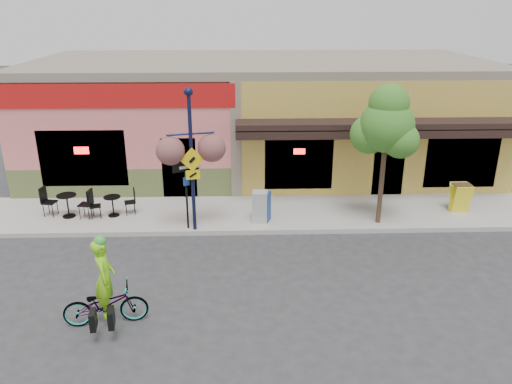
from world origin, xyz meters
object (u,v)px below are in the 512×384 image
at_px(lamp_post, 192,162).
at_px(one_way_sign, 187,196).
at_px(building, 260,114).
at_px(newspaper_box_grey, 260,207).
at_px(bicycle, 106,304).
at_px(cyclist_rider, 106,288).
at_px(newspaper_box_blue, 263,206).
at_px(street_tree, 384,155).

xyz_separation_m(lamp_post, one_way_sign, (-0.21, 0.09, -1.11)).
bearing_deg(building, newspaper_box_grey, -92.30).
distance_m(bicycle, one_way_sign, 4.86).
bearing_deg(lamp_post, bicycle, -122.00).
bearing_deg(one_way_sign, cyclist_rider, -129.96).
distance_m(lamp_post, newspaper_box_blue, 2.75).
relative_size(bicycle, cyclist_rider, 1.01).
height_order(one_way_sign, newspaper_box_blue, one_way_sign).
distance_m(building, newspaper_box_blue, 6.47).
distance_m(building, one_way_sign, 7.27).
height_order(newspaper_box_blue, street_tree, street_tree).
bearing_deg(newspaper_box_grey, one_way_sign, -162.89).
height_order(newspaper_box_grey, street_tree, street_tree).
relative_size(one_way_sign, street_tree, 0.48).
relative_size(building, bicycle, 10.02).
distance_m(bicycle, cyclist_rider, 0.42).
bearing_deg(building, bicycle, -108.58).
bearing_deg(street_tree, newspaper_box_grey, 177.40).
bearing_deg(lamp_post, one_way_sign, 143.70).
bearing_deg(newspaper_box_grey, lamp_post, -159.30).
xyz_separation_m(building, bicycle, (-3.82, -11.37, -1.77)).
bearing_deg(one_way_sign, newspaper_box_grey, -13.36).
height_order(lamp_post, street_tree, street_tree).
height_order(building, newspaper_box_blue, building).
xyz_separation_m(building, one_way_sign, (-2.48, -6.76, -1.04)).
height_order(lamp_post, newspaper_box_grey, lamp_post).
distance_m(building, newspaper_box_grey, 6.53).
bearing_deg(cyclist_rider, lamp_post, -27.15).
bearing_deg(one_way_sign, lamp_post, -47.58).
height_order(building, bicycle, building).
xyz_separation_m(bicycle, one_way_sign, (1.35, 4.61, 0.73)).
height_order(bicycle, one_way_sign, one_way_sign).
distance_m(bicycle, lamp_post, 5.12).
bearing_deg(bicycle, one_way_sign, -24.97).
relative_size(building, street_tree, 4.14).
distance_m(cyclist_rider, newspaper_box_grey, 6.15).
relative_size(cyclist_rider, newspaper_box_blue, 1.84).
relative_size(lamp_post, street_tree, 0.98).
bearing_deg(street_tree, bicycle, -146.26).
bearing_deg(cyclist_rider, building, -27.07).
bearing_deg(lamp_post, newspaper_box_grey, 1.51).
xyz_separation_m(bicycle, newspaper_box_blue, (3.66, 5.11, 0.16)).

